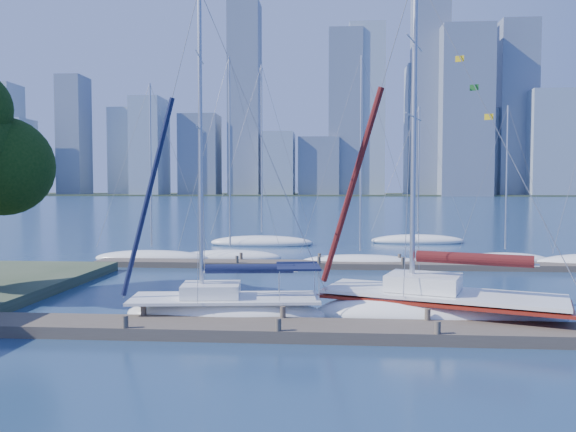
{
  "coord_description": "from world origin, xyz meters",
  "views": [
    {
      "loc": [
        1.61,
        -18.49,
        4.99
      ],
      "look_at": [
        -0.05,
        4.0,
        3.81
      ],
      "focal_mm": 35.0,
      "sensor_mm": 36.0,
      "label": 1
    }
  ],
  "objects": [
    {
      "name": "ground",
      "position": [
        0.0,
        0.0,
        0.0
      ],
      "size": [
        700.0,
        700.0,
        0.0
      ],
      "primitive_type": "plane",
      "color": "#172C4A",
      "rests_on": "ground"
    },
    {
      "name": "sailboat_maroon",
      "position": [
        5.74,
        2.47,
        0.99
      ],
      "size": [
        9.76,
        6.02,
        13.56
      ],
      "rotation": [
        0.0,
        0.0,
        -0.35
      ],
      "color": "white",
      "rests_on": "ground"
    },
    {
      "name": "bg_boat_7",
      "position": [
        9.41,
        31.56,
        0.26
      ],
      "size": [
        8.4,
        3.6,
        12.4
      ],
      "rotation": [
        0.0,
        0.0,
        -0.16
      ],
      "color": "white",
      "rests_on": "ground"
    },
    {
      "name": "bg_boat_0",
      "position": [
        -10.22,
        18.02,
        0.25
      ],
      "size": [
        7.88,
        2.63,
        12.14
      ],
      "rotation": [
        0.0,
        0.0,
        -0.05
      ],
      "color": "white",
      "rests_on": "ground"
    },
    {
      "name": "bg_boat_6",
      "position": [
        -4.12,
        28.79,
        0.3
      ],
      "size": [
        9.05,
        5.73,
        15.58
      ],
      "rotation": [
        0.0,
        0.0,
        0.41
      ],
      "color": "white",
      "rests_on": "ground"
    },
    {
      "name": "far_dock",
      "position": [
        2.0,
        16.0,
        0.18
      ],
      "size": [
        30.0,
        1.8,
        0.36
      ],
      "primitive_type": "cube",
      "color": "#4E4339",
      "rests_on": "ground"
    },
    {
      "name": "far_shore",
      "position": [
        0.0,
        320.0,
        0.0
      ],
      "size": [
        800.0,
        100.0,
        1.5
      ],
      "primitive_type": "cube",
      "color": "#38472D",
      "rests_on": "ground"
    },
    {
      "name": "sailboat_navy",
      "position": [
        -2.25,
        2.01,
        1.07
      ],
      "size": [
        7.76,
        3.26,
        12.72
      ],
      "rotation": [
        0.0,
        0.0,
        0.11
      ],
      "color": "white",
      "rests_on": "ground"
    },
    {
      "name": "bg_boat_4",
      "position": [
        13.13,
        19.03,
        0.23
      ],
      "size": [
        6.07,
        3.94,
        10.56
      ],
      "rotation": [
        0.0,
        0.0,
        -0.38
      ],
      "color": "white",
      "rests_on": "ground"
    },
    {
      "name": "bg_boat_1",
      "position": [
        -5.09,
        18.93,
        0.27
      ],
      "size": [
        7.27,
        4.69,
        13.99
      ],
      "rotation": [
        0.0,
        0.0,
        0.4
      ],
      "color": "white",
      "rests_on": "ground"
    },
    {
      "name": "bg_boat_2",
      "position": [
        3.57,
        17.06,
        0.25
      ],
      "size": [
        7.81,
        2.96,
        13.47
      ],
      "rotation": [
        0.0,
        0.0,
        0.12
      ],
      "color": "white",
      "rests_on": "ground"
    },
    {
      "name": "near_dock",
      "position": [
        0.0,
        0.0,
        0.2
      ],
      "size": [
        26.0,
        2.0,
        0.4
      ],
      "primitive_type": "cube",
      "color": "#4E4339",
      "rests_on": "ground"
    },
    {
      "name": "skyline",
      "position": [
        23.11,
        290.33,
        36.83
      ],
      "size": [
        503.88,
        51.31,
        110.38
      ],
      "color": "#8698AD",
      "rests_on": "ground"
    }
  ]
}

